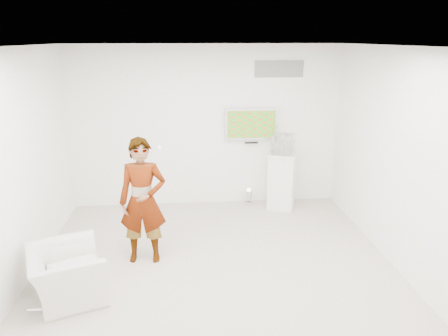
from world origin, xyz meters
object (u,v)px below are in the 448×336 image
at_px(person, 143,201).
at_px(pedestal, 282,181).
at_px(floor_uplight, 249,197).
at_px(tv, 251,124).
at_px(armchair, 66,274).

relative_size(person, pedestal, 1.71).
xyz_separation_m(pedestal, floor_uplight, (-0.59, 0.20, -0.38)).
bearing_deg(tv, floor_uplight, -108.70).
bearing_deg(person, floor_uplight, 50.64).
height_order(tv, pedestal, tv).
relative_size(armchair, pedestal, 0.92).
distance_m(person, floor_uplight, 2.82).
bearing_deg(pedestal, person, -142.48).
bearing_deg(tv, pedestal, -31.36).
bearing_deg(armchair, person, -65.43).
relative_size(pedestal, floor_uplight, 3.44).
bearing_deg(armchair, floor_uplight, -63.03).
height_order(tv, armchair, tv).
xyz_separation_m(person, pedestal, (2.39, 1.84, -0.37)).
bearing_deg(pedestal, floor_uplight, 161.10).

